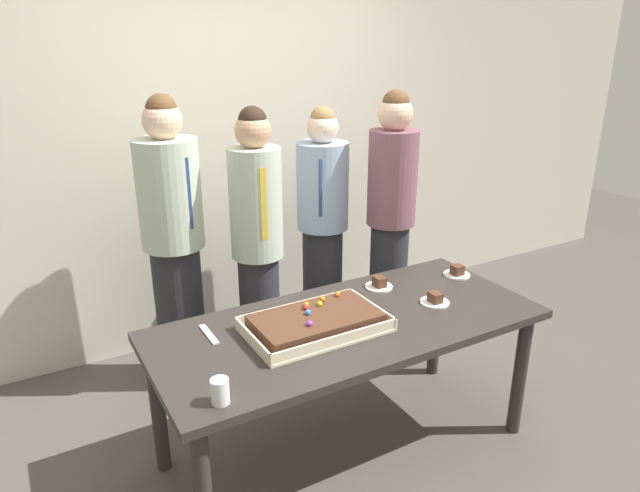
{
  "coord_description": "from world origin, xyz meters",
  "views": [
    {
      "loc": [
        -1.33,
        -2.04,
        2.02
      ],
      "look_at": [
        -0.07,
        0.15,
        1.09
      ],
      "focal_mm": 31.86,
      "sensor_mm": 36.0,
      "label": 1
    }
  ],
  "objects_px": {
    "plated_slice_near_left": "(435,300)",
    "drink_cup_nearest": "(220,391)",
    "cake_server_utensil": "(209,334)",
    "person_green_shirt_behind": "(391,221)",
    "person_serving_front": "(174,243)",
    "plated_slice_near_right": "(379,284)",
    "sheet_cake": "(315,322)",
    "person_striped_tie_right": "(257,245)",
    "person_far_right_suit": "(322,228)",
    "party_table": "(348,337)",
    "plated_slice_far_left": "(457,272)"
  },
  "relations": [
    {
      "from": "plated_slice_far_left",
      "to": "drink_cup_nearest",
      "type": "bearing_deg",
      "value": -163.65
    },
    {
      "from": "plated_slice_far_left",
      "to": "person_green_shirt_behind",
      "type": "height_order",
      "value": "person_green_shirt_behind"
    },
    {
      "from": "party_table",
      "to": "cake_server_utensil",
      "type": "height_order",
      "value": "cake_server_utensil"
    },
    {
      "from": "plated_slice_near_left",
      "to": "person_striped_tie_right",
      "type": "xyz_separation_m",
      "value": [
        -0.59,
        0.89,
        0.13
      ]
    },
    {
      "from": "person_far_right_suit",
      "to": "cake_server_utensil",
      "type": "bearing_deg",
      "value": -21.07
    },
    {
      "from": "person_green_shirt_behind",
      "to": "person_far_right_suit",
      "type": "height_order",
      "value": "person_green_shirt_behind"
    },
    {
      "from": "plated_slice_near_right",
      "to": "drink_cup_nearest",
      "type": "xyz_separation_m",
      "value": [
        -1.12,
        -0.55,
        0.03
      ]
    },
    {
      "from": "plated_slice_far_left",
      "to": "person_green_shirt_behind",
      "type": "xyz_separation_m",
      "value": [
        -0.05,
        0.58,
        0.16
      ]
    },
    {
      "from": "person_far_right_suit",
      "to": "plated_slice_near_right",
      "type": "bearing_deg",
      "value": 24.7
    },
    {
      "from": "party_table",
      "to": "plated_slice_far_left",
      "type": "distance_m",
      "value": 0.86
    },
    {
      "from": "drink_cup_nearest",
      "to": "party_table",
      "type": "bearing_deg",
      "value": 22.11
    },
    {
      "from": "sheet_cake",
      "to": "person_green_shirt_behind",
      "type": "bearing_deg",
      "value": 37.13
    },
    {
      "from": "plated_slice_near_left",
      "to": "person_green_shirt_behind",
      "type": "distance_m",
      "value": 0.86
    },
    {
      "from": "sheet_cake",
      "to": "person_green_shirt_behind",
      "type": "xyz_separation_m",
      "value": [
        0.97,
        0.73,
        0.14
      ]
    },
    {
      "from": "plated_slice_near_left",
      "to": "person_far_right_suit",
      "type": "distance_m",
      "value": 1.08
    },
    {
      "from": "plated_slice_near_left",
      "to": "drink_cup_nearest",
      "type": "height_order",
      "value": "drink_cup_nearest"
    },
    {
      "from": "person_striped_tie_right",
      "to": "drink_cup_nearest",
      "type": "bearing_deg",
      "value": -24.51
    },
    {
      "from": "plated_slice_near_left",
      "to": "person_striped_tie_right",
      "type": "height_order",
      "value": "person_striped_tie_right"
    },
    {
      "from": "cake_server_utensil",
      "to": "plated_slice_near_left",
      "type": "bearing_deg",
      "value": -13.16
    },
    {
      "from": "plated_slice_far_left",
      "to": "drink_cup_nearest",
      "type": "height_order",
      "value": "drink_cup_nearest"
    },
    {
      "from": "sheet_cake",
      "to": "person_far_right_suit",
      "type": "distance_m",
      "value": 1.2
    },
    {
      "from": "person_green_shirt_behind",
      "to": "person_far_right_suit",
      "type": "relative_size",
      "value": 1.06
    },
    {
      "from": "person_serving_front",
      "to": "plated_slice_near_right",
      "type": "bearing_deg",
      "value": 29.15
    },
    {
      "from": "plated_slice_near_left",
      "to": "person_green_shirt_behind",
      "type": "xyz_separation_m",
      "value": [
        0.3,
        0.79,
        0.16
      ]
    },
    {
      "from": "person_serving_front",
      "to": "person_far_right_suit",
      "type": "distance_m",
      "value": 0.98
    },
    {
      "from": "drink_cup_nearest",
      "to": "person_far_right_suit",
      "type": "distance_m",
      "value": 1.8
    },
    {
      "from": "plated_slice_near_left",
      "to": "plated_slice_near_right",
      "type": "bearing_deg",
      "value": 114.06
    },
    {
      "from": "plated_slice_near_right",
      "to": "person_striped_tie_right",
      "type": "xyz_separation_m",
      "value": [
        -0.45,
        0.59,
        0.12
      ]
    },
    {
      "from": "party_table",
      "to": "plated_slice_near_right",
      "type": "height_order",
      "value": "plated_slice_near_right"
    },
    {
      "from": "sheet_cake",
      "to": "person_striped_tie_right",
      "type": "relative_size",
      "value": 0.38
    },
    {
      "from": "drink_cup_nearest",
      "to": "person_striped_tie_right",
      "type": "height_order",
      "value": "person_striped_tie_right"
    },
    {
      "from": "plated_slice_near_left",
      "to": "person_serving_front",
      "type": "bearing_deg",
      "value": 132.55
    },
    {
      "from": "plated_slice_near_right",
      "to": "person_serving_front",
      "type": "bearing_deg",
      "value": 137.57
    },
    {
      "from": "cake_server_utensil",
      "to": "person_far_right_suit",
      "type": "relative_size",
      "value": 0.12
    },
    {
      "from": "sheet_cake",
      "to": "plated_slice_near_left",
      "type": "xyz_separation_m",
      "value": [
        0.67,
        -0.06,
        -0.02
      ]
    },
    {
      "from": "cake_server_utensil",
      "to": "drink_cup_nearest",
      "type": "bearing_deg",
      "value": -104.68
    },
    {
      "from": "drink_cup_nearest",
      "to": "person_serving_front",
      "type": "bearing_deg",
      "value": 80.23
    },
    {
      "from": "person_far_right_suit",
      "to": "drink_cup_nearest",
      "type": "bearing_deg",
      "value": -10.58
    },
    {
      "from": "party_table",
      "to": "person_serving_front",
      "type": "bearing_deg",
      "value": 116.73
    },
    {
      "from": "person_striped_tie_right",
      "to": "cake_server_utensil",
      "type": "bearing_deg",
      "value": -34.37
    },
    {
      "from": "party_table",
      "to": "person_serving_front",
      "type": "height_order",
      "value": "person_serving_front"
    },
    {
      "from": "cake_server_utensil",
      "to": "person_green_shirt_behind",
      "type": "relative_size",
      "value": 0.12
    },
    {
      "from": "plated_slice_near_right",
      "to": "person_green_shirt_behind",
      "type": "distance_m",
      "value": 0.67
    },
    {
      "from": "cake_server_utensil",
      "to": "person_serving_front",
      "type": "height_order",
      "value": "person_serving_front"
    },
    {
      "from": "person_striped_tie_right",
      "to": "person_green_shirt_behind",
      "type": "bearing_deg",
      "value": 89.15
    },
    {
      "from": "plated_slice_near_right",
      "to": "person_serving_front",
      "type": "height_order",
      "value": "person_serving_front"
    },
    {
      "from": "person_green_shirt_behind",
      "to": "person_striped_tie_right",
      "type": "bearing_deg",
      "value": -43.55
    },
    {
      "from": "plated_slice_near_left",
      "to": "sheet_cake",
      "type": "bearing_deg",
      "value": 174.73
    },
    {
      "from": "plated_slice_far_left",
      "to": "person_serving_front",
      "type": "relative_size",
      "value": 0.09
    },
    {
      "from": "party_table",
      "to": "person_striped_tie_right",
      "type": "xyz_separation_m",
      "value": [
        -0.1,
        0.84,
        0.23
      ]
    }
  ]
}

